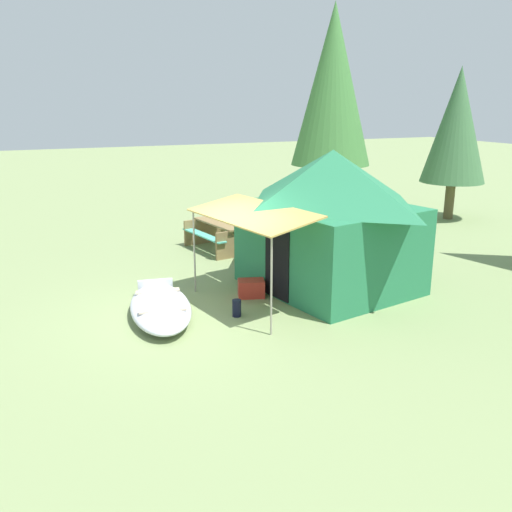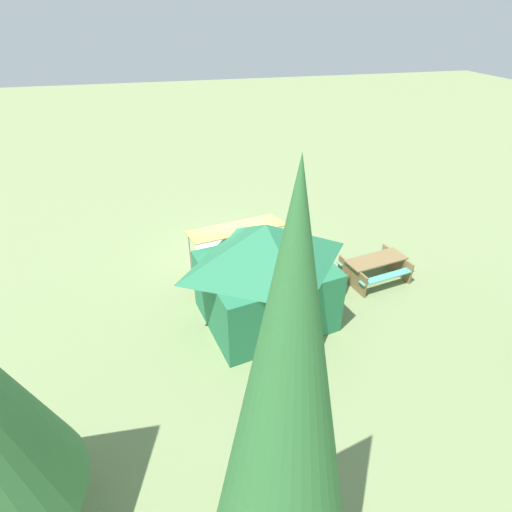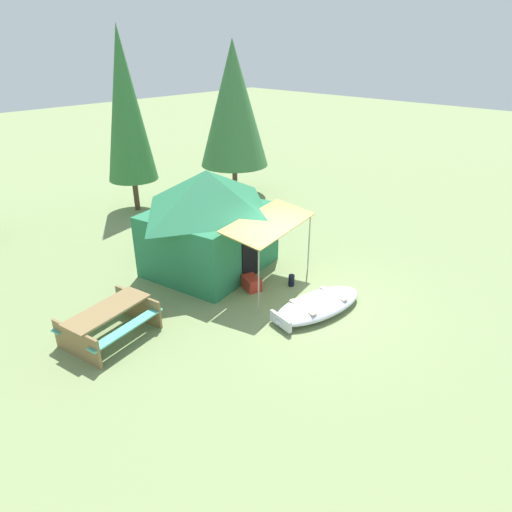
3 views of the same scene
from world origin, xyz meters
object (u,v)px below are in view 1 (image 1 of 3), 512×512
(beached_rowboat, at_px, (160,307))
(picnic_table, at_px, (223,232))
(fuel_can, at_px, (237,308))
(pine_tree_side, at_px, (333,86))
(cooler_box, at_px, (251,288))
(pine_tree_back_left, at_px, (457,126))
(canvas_cabin_tent, at_px, (330,218))

(beached_rowboat, bearing_deg, picnic_table, 145.72)
(fuel_can, distance_m, pine_tree_side, 11.00)
(beached_rowboat, height_order, cooler_box, beached_rowboat)
(picnic_table, height_order, pine_tree_side, pine_tree_side)
(picnic_table, height_order, pine_tree_back_left, pine_tree_back_left)
(fuel_can, xyz_separation_m, pine_tree_side, (-7.72, 6.62, 4.18))
(fuel_can, relative_size, pine_tree_side, 0.05)
(canvas_cabin_tent, distance_m, picnic_table, 4.10)
(picnic_table, height_order, fuel_can, picnic_table)
(canvas_cabin_tent, relative_size, pine_tree_side, 0.66)
(beached_rowboat, xyz_separation_m, pine_tree_back_left, (-4.69, 11.15, 2.89))
(pine_tree_side, bearing_deg, beached_rowboat, -47.91)
(beached_rowboat, bearing_deg, canvas_cabin_tent, 93.05)
(fuel_can, bearing_deg, beached_rowboat, -113.84)
(beached_rowboat, relative_size, canvas_cabin_tent, 0.60)
(cooler_box, bearing_deg, canvas_cabin_tent, 86.66)
(pine_tree_side, bearing_deg, picnic_table, -58.95)
(beached_rowboat, bearing_deg, cooler_box, 98.71)
(pine_tree_side, bearing_deg, fuel_can, -40.61)
(picnic_table, bearing_deg, beached_rowboat, -34.28)
(canvas_cabin_tent, height_order, cooler_box, canvas_cabin_tent)
(picnic_table, xyz_separation_m, pine_tree_back_left, (-0.64, 8.40, 2.60))
(canvas_cabin_tent, bearing_deg, pine_tree_back_left, 121.15)
(canvas_cabin_tent, relative_size, pine_tree_back_left, 0.93)
(canvas_cabin_tent, xyz_separation_m, cooler_box, (-0.10, -1.76, -1.34))
(beached_rowboat, height_order, pine_tree_side, pine_tree_side)
(fuel_can, distance_m, pine_tree_back_left, 11.55)
(pine_tree_side, bearing_deg, canvas_cabin_tent, -31.09)
(beached_rowboat, xyz_separation_m, canvas_cabin_tent, (-0.20, 3.72, 1.32))
(beached_rowboat, height_order, canvas_cabin_tent, canvas_cabin_tent)
(beached_rowboat, distance_m, picnic_table, 4.90)
(picnic_table, bearing_deg, cooler_box, -11.96)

